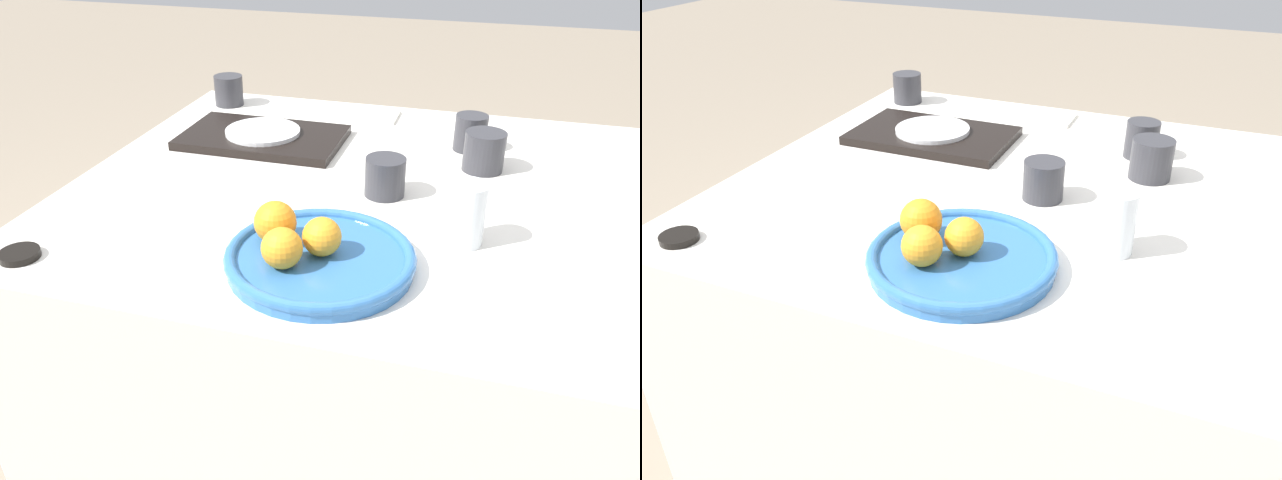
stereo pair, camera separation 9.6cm
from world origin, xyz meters
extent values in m
plane|color=gray|center=(0.00, 0.00, 0.00)|extent=(12.00, 12.00, 0.00)
cube|color=silver|center=(0.00, 0.00, 0.38)|extent=(1.17, 1.03, 0.77)
cylinder|color=#336BAD|center=(-0.01, -0.33, 0.78)|extent=(0.30, 0.30, 0.02)
torus|color=#336BAD|center=(-0.01, -0.33, 0.79)|extent=(0.30, 0.30, 0.02)
sphere|color=orange|center=(-0.05, -0.37, 0.82)|extent=(0.06, 0.06, 0.06)
sphere|color=orange|center=(-0.09, -0.30, 0.82)|extent=(0.07, 0.07, 0.07)
sphere|color=orange|center=(-0.01, -0.32, 0.82)|extent=(0.06, 0.06, 0.06)
cylinder|color=silver|center=(0.20, -0.18, 0.82)|extent=(0.07, 0.07, 0.11)
cube|color=black|center=(-0.29, 0.17, 0.78)|extent=(0.37, 0.23, 0.02)
cylinder|color=white|center=(-0.29, 0.17, 0.79)|extent=(0.18, 0.18, 0.01)
cylinder|color=#333338|center=(0.21, 0.14, 0.81)|extent=(0.09, 0.09, 0.08)
cylinder|color=#333338|center=(0.04, -0.04, 0.80)|extent=(0.08, 0.08, 0.08)
cylinder|color=#333338|center=(0.18, 0.25, 0.81)|extent=(0.07, 0.07, 0.08)
cylinder|color=#333338|center=(-0.48, 0.41, 0.81)|extent=(0.08, 0.08, 0.08)
cube|color=silver|center=(-0.07, 0.42, 0.77)|extent=(0.12, 0.11, 0.01)
cylinder|color=black|center=(-0.48, -0.43, 0.77)|extent=(0.07, 0.07, 0.01)
camera|label=1|loc=(0.23, -1.13, 1.30)|focal=35.00mm
camera|label=2|loc=(0.32, -1.10, 1.30)|focal=35.00mm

